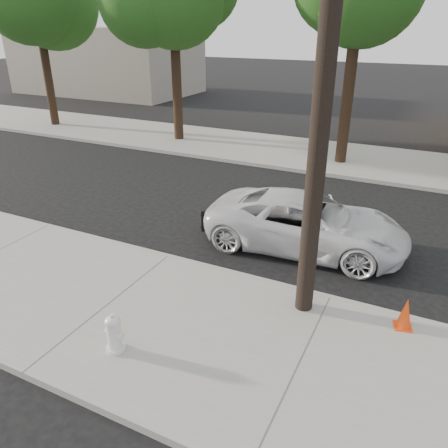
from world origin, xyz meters
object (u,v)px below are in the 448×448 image
Objects in this scene: fire_hydrant at (114,334)px; traffic_cone at (405,313)px; police_cruiser at (307,223)px; utility_pole at (326,68)px.

traffic_cone is (4.44, 2.88, -0.03)m from fire_hydrant.
police_cruiser is at bearing 70.47° from fire_hydrant.
police_cruiser is 7.29× the size of fire_hydrant.
traffic_cone is at bearing 6.13° from utility_pole.
utility_pole is 5.62m from fire_hydrant.
traffic_cone is at bearing -137.69° from police_cruiser.
police_cruiser reaches higher than fire_hydrant.
fire_hydrant is at bearing 158.31° from police_cruiser.
traffic_cone is at bearing 31.54° from fire_hydrant.
traffic_cone is (2.65, -2.58, -0.25)m from police_cruiser.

